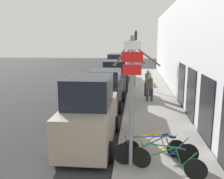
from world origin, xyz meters
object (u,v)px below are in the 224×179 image
signpost (132,98)px  parked_car_2 (114,77)px  parked_car_3 (117,68)px  pedestrian_far (148,81)px  street_tree (132,89)px  bicycle_2 (153,147)px  pedestrian_near (150,86)px  bicycle_1 (156,152)px  parked_car_0 (90,114)px  traffic_light (136,51)px  bicycle_0 (167,162)px  parked_car_1 (105,90)px

signpost → parked_car_2: signpost is taller
parked_car_3 → pedestrian_far: bearing=-72.9°
street_tree → bicycle_2: bearing=-71.0°
pedestrian_near → parked_car_3: bearing=102.7°
parked_car_2 → parked_car_3: (-0.25, 5.71, 0.07)m
bicycle_1 → pedestrian_far: pedestrian_far is taller
parked_car_0 → pedestrian_far: bearing=72.1°
parked_car_3 → pedestrian_far: 8.69m
parked_car_2 → parked_car_3: parked_car_3 is taller
street_tree → parked_car_2: bearing=99.2°
street_tree → traffic_light: bearing=89.7°
parked_car_2 → pedestrian_near: bearing=-60.3°
pedestrian_near → street_tree: bearing=-103.2°
bicycle_1 → parked_car_3: parked_car_3 is taller
pedestrian_near → pedestrian_far: size_ratio=0.92×
bicycle_0 → bicycle_2: bearing=40.0°
bicycle_1 → street_tree: (-0.78, 2.53, 1.42)m
signpost → parked_car_2: bearing=97.3°
parked_car_0 → bicycle_2: bearing=-29.3°
parked_car_3 → traffic_light: 5.42m
pedestrian_far → bicycle_1: bearing=-97.4°
signpost → parked_car_0: 2.67m
traffic_light → parked_car_3: bearing=111.3°
parked_car_0 → traffic_light: traffic_light is taller
bicycle_1 → parked_car_0: 2.94m
parked_car_2 → street_tree: (1.54, -9.54, 0.91)m
signpost → parked_car_3: bearing=95.7°
traffic_light → parked_car_2: bearing=-148.6°
parked_car_2 → street_tree: 9.71m
parked_car_3 → signpost: bearing=-85.4°
pedestrian_near → bicycle_0: bearing=-92.9°
bicycle_0 → parked_car_1: bearing=40.4°
parked_car_2 → street_tree: street_tree is taller
signpost → street_tree: bearing=90.4°
parked_car_3 → pedestrian_near: (2.77, -9.64, -0.04)m
bicycle_1 → street_tree: bearing=13.1°
pedestrian_near → street_tree: (-0.98, -5.60, 0.87)m
signpost → bicycle_2: bearing=41.1°
bicycle_2 → pedestrian_far: (0.21, 9.07, 0.67)m
bicycle_0 → bicycle_2: bicycle_0 is taller
bicycle_0 → parked_car_0: bearing=70.8°
bicycle_0 → parked_car_0: size_ratio=0.47×
signpost → bicycle_1: signpost is taller
signpost → bicycle_2: 1.98m
signpost → bicycle_0: 2.05m
bicycle_2 → parked_car_2: size_ratio=0.48×
parked_car_0 → parked_car_1: size_ratio=1.03×
parked_car_3 → pedestrian_near: bearing=-75.1°
signpost → parked_car_1: (-1.66, 7.29, -1.25)m
bicycle_1 → street_tree: 3.00m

